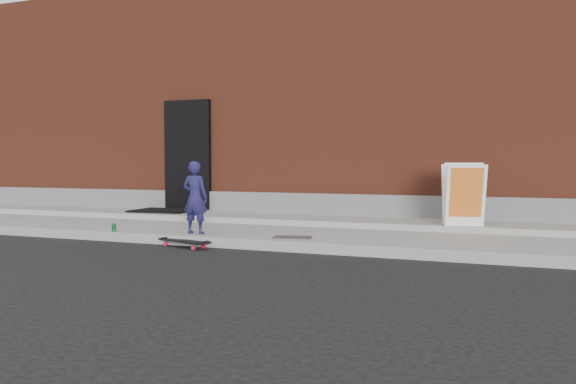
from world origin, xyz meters
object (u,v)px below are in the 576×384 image
at_px(skateboard, 184,242).
at_px(pizza_sign, 463,194).
at_px(child, 195,197).
at_px(soda_can, 114,228).

xyz_separation_m(skateboard, pizza_sign, (3.76, 2.12, 0.66)).
bearing_deg(skateboard, child, 97.06).
bearing_deg(skateboard, pizza_sign, 29.41).
height_order(pizza_sign, soda_can, pizza_sign).
relative_size(child, pizza_sign, 1.13).
distance_m(skateboard, pizza_sign, 4.37).
height_order(child, soda_can, child).
relative_size(child, soda_can, 8.96).
bearing_deg(pizza_sign, soda_can, -159.23).
xyz_separation_m(pizza_sign, soda_can, (-5.14, -1.95, -0.53)).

